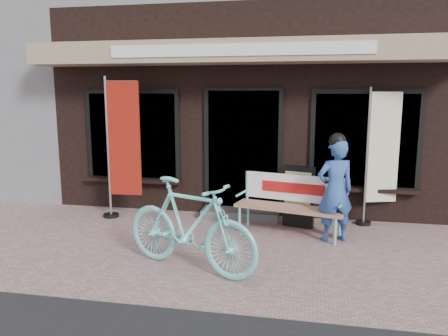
% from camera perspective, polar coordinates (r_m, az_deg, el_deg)
% --- Properties ---
extents(ground, '(70.00, 70.00, 0.00)m').
position_cam_1_polar(ground, '(5.88, -0.54, -11.33)').
color(ground, '#A37D7C').
rests_on(ground, ground).
extents(storefront, '(7.00, 6.77, 6.00)m').
position_cam_1_polar(storefront, '(10.42, 5.10, 14.63)').
color(storefront, black).
rests_on(storefront, ground).
extents(bench, '(1.69, 0.78, 0.89)m').
position_cam_1_polar(bench, '(6.70, 8.72, -4.11)').
color(bench, '#6ED7D5').
rests_on(bench, ground).
extents(person, '(0.63, 0.52, 1.57)m').
position_cam_1_polar(person, '(6.42, 14.32, -2.62)').
color(person, '#2C4F98').
rests_on(person, ground).
extents(bicycle, '(1.94, 1.17, 1.13)m').
position_cam_1_polar(bicycle, '(5.26, -4.53, -7.46)').
color(bicycle, '#6ED7D5').
rests_on(bicycle, ground).
extents(nobori_red, '(0.70, 0.27, 2.39)m').
position_cam_1_polar(nobori_red, '(7.50, -13.21, 2.77)').
color(nobori_red, gray).
rests_on(nobori_red, ground).
extents(nobori_cream, '(0.65, 0.31, 2.20)m').
position_cam_1_polar(nobori_cream, '(7.37, 19.75, 1.59)').
color(nobori_cream, gray).
rests_on(nobori_cream, ground).
extents(menu_stand, '(0.50, 0.23, 0.99)m').
position_cam_1_polar(menu_stand, '(7.00, 9.70, -3.65)').
color(menu_stand, black).
rests_on(menu_stand, ground).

